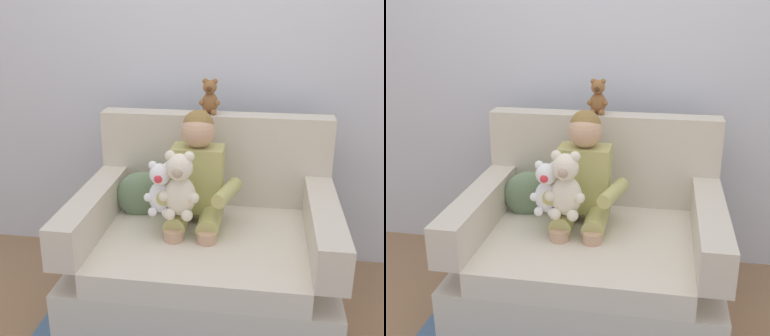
% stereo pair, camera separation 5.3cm
% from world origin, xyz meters
% --- Properties ---
extents(ground_plane, '(8.00, 8.00, 0.00)m').
position_xyz_m(ground_plane, '(0.00, 0.00, 0.00)').
color(ground_plane, '#936D4C').
extents(back_wall, '(6.00, 0.10, 2.60)m').
position_xyz_m(back_wall, '(0.00, 0.72, 1.30)').
color(back_wall, silver).
rests_on(back_wall, ground).
extents(armchair, '(1.26, 0.97, 0.97)m').
position_xyz_m(armchair, '(0.00, 0.04, 0.31)').
color(armchair, beige).
rests_on(armchair, ground).
extents(seated_child, '(0.45, 0.39, 0.82)m').
position_xyz_m(seated_child, '(-0.06, 0.08, 0.68)').
color(seated_child, tan).
rests_on(seated_child, armchair).
extents(plush_cream, '(0.19, 0.16, 0.33)m').
position_xyz_m(plush_cream, '(-0.12, -0.07, 0.73)').
color(plush_cream, silver).
rests_on(plush_cream, armchair).
extents(plush_white, '(0.16, 0.13, 0.27)m').
position_xyz_m(plush_white, '(-0.21, -0.05, 0.70)').
color(plush_white, white).
rests_on(plush_white, armchair).
extents(plush_brown_on_backrest, '(0.11, 0.09, 0.19)m').
position_xyz_m(plush_brown_on_backrest, '(-0.03, 0.41, 1.06)').
color(plush_brown_on_backrest, brown).
rests_on(plush_brown_on_backrest, armchair).
extents(throw_pillow, '(0.28, 0.18, 0.26)m').
position_xyz_m(throw_pillow, '(-0.37, 0.18, 0.57)').
color(throw_pillow, slate).
rests_on(throw_pillow, armchair).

